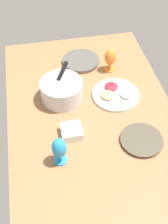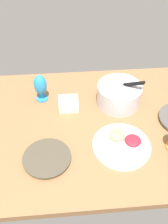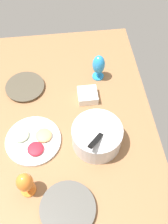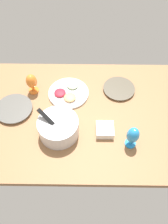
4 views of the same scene
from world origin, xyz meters
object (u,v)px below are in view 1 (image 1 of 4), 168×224
at_px(dinner_plate_right, 81,61).
at_px(mixing_bowl, 62,90).
at_px(fruit_platter, 116,94).
at_px(hurricane_glass_orange, 110,58).
at_px(square_bowl_white, 71,131).
at_px(dinner_plate_left, 142,140).
at_px(hurricane_glass_blue, 59,149).

height_order(dinner_plate_right, mixing_bowl, mixing_bowl).
height_order(fruit_platter, hurricane_glass_orange, hurricane_glass_orange).
bearing_deg(square_bowl_white, dinner_plate_left, -108.13).
relative_size(dinner_plate_left, mixing_bowl, 0.91).
relative_size(dinner_plate_right, fruit_platter, 0.88).
height_order(mixing_bowl, hurricane_glass_blue, mixing_bowl).
bearing_deg(dinner_plate_left, hurricane_glass_orange, 1.71).
xyz_separation_m(mixing_bowl, square_bowl_white, (-0.31, -0.01, -0.04)).
bearing_deg(dinner_plate_left, hurricane_glass_blue, 94.87).
bearing_deg(dinner_plate_right, mixing_bowl, 151.24).
height_order(fruit_platter, square_bowl_white, square_bowl_white).
relative_size(dinner_plate_left, fruit_platter, 0.80).
bearing_deg(hurricane_glass_orange, hurricane_glass_blue, 147.12).
bearing_deg(fruit_platter, hurricane_glass_orange, -5.88).
xyz_separation_m(dinner_plate_right, mixing_bowl, (-0.34, 0.19, 0.06)).
bearing_deg(fruit_platter, square_bowl_white, 128.26).
xyz_separation_m(mixing_bowl, hurricane_glass_blue, (-0.48, 0.08, 0.03)).
relative_size(dinner_plate_right, square_bowl_white, 2.29).
xyz_separation_m(fruit_platter, square_bowl_white, (-0.27, 0.34, 0.01)).
bearing_deg(dinner_plate_right, hurricane_glass_blue, 161.95).
bearing_deg(mixing_bowl, square_bowl_white, -178.05).
xyz_separation_m(mixing_bowl, hurricane_glass_orange, (0.23, -0.38, 0.03)).
distance_m(dinner_plate_right, hurricane_glass_blue, 0.87).
bearing_deg(square_bowl_white, hurricane_glass_orange, -34.19).
height_order(dinner_plate_left, fruit_platter, fruit_platter).
bearing_deg(square_bowl_white, dinner_plate_right, -15.20).
height_order(mixing_bowl, square_bowl_white, mixing_bowl).
relative_size(dinner_plate_right, hurricane_glass_orange, 1.59).
xyz_separation_m(fruit_platter, hurricane_glass_blue, (-0.43, 0.43, 0.09)).
relative_size(dinner_plate_left, square_bowl_white, 2.08).
distance_m(mixing_bowl, hurricane_glass_blue, 0.49).
bearing_deg(dinner_plate_right, fruit_platter, -157.77).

